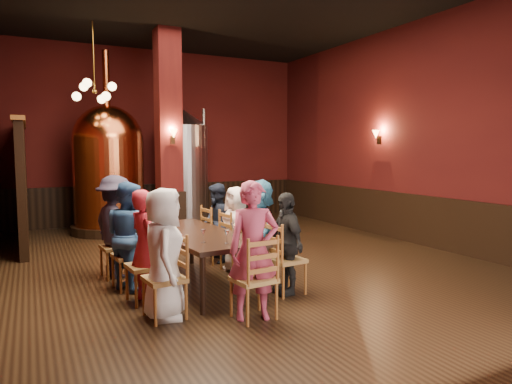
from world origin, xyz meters
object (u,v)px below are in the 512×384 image
person_1 (145,246)px  copper_kettle (109,167)px  dining_table (196,237)px  person_2 (129,235)px  rose_vase (170,208)px  steel_vessel (184,167)px  person_0 (164,254)px

person_1 → copper_kettle: 5.28m
dining_table → person_2: bearing=158.8°
dining_table → person_1: person_1 is taller
person_2 → rose_vase: (0.79, 0.75, 0.24)m
steel_vessel → person_2: bearing=-115.4°
person_1 → copper_kettle: copper_kettle is taller
person_2 → steel_vessel: bearing=-50.2°
person_0 → person_2: (-0.13, 1.32, -0.00)m
steel_vessel → rose_vase: bearing=-110.6°
person_1 → rose_vase: 1.60m
person_0 → person_1: (-0.07, 0.67, -0.03)m
copper_kettle → rose_vase: size_ratio=11.85×
dining_table → person_2: 0.91m
person_1 → copper_kettle: size_ratio=0.34×
person_2 → copper_kettle: bearing=-30.4°
person_1 → rose_vase: (0.72, 1.41, 0.27)m
copper_kettle → rose_vase: (0.34, -3.80, -0.53)m
dining_table → person_0: bearing=-130.4°
copper_kettle → person_2: bearing=-95.6°
person_1 → steel_vessel: 6.20m
person_1 → copper_kettle: (0.38, 5.21, 0.79)m
person_0 → steel_vessel: 6.79m
copper_kettle → rose_vase: bearing=-84.9°
steel_vessel → rose_vase: (-1.61, -4.28, -0.49)m
person_1 → steel_vessel: size_ratio=0.49×
person_0 → dining_table: bearing=-21.0°
person_2 → steel_vessel: steel_vessel is taller
dining_table → rose_vase: rose_vase is taller
person_2 → person_0: bearing=160.8°
rose_vase → person_0: bearing=-107.6°
person_0 → copper_kettle: size_ratio=0.36×
person_1 → steel_vessel: steel_vessel is taller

